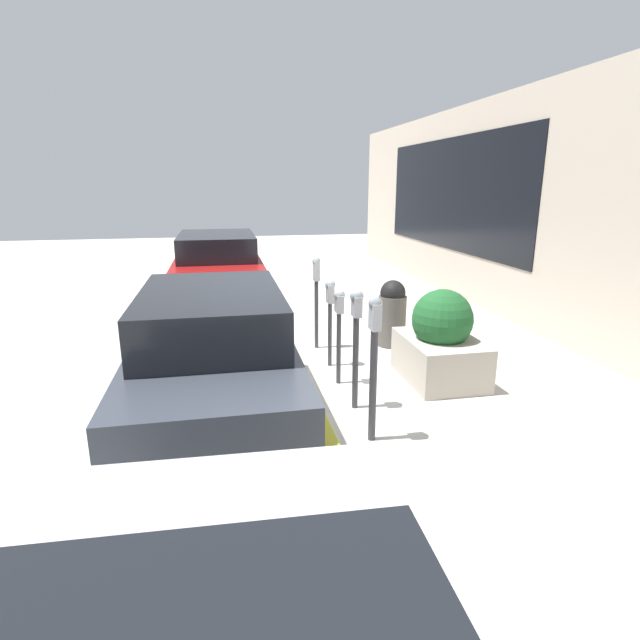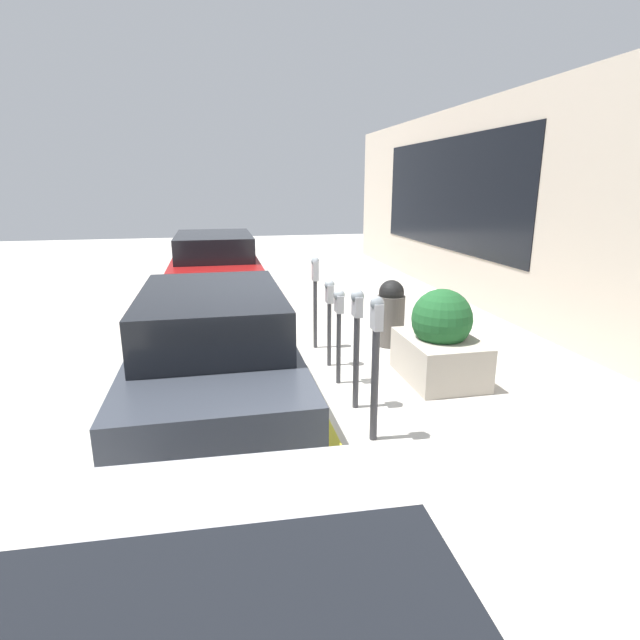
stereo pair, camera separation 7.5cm
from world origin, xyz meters
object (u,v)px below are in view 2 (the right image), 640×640
object	(u,v)px
parking_meter_farthest	(315,287)
parked_car_rear	(215,266)
parked_car_middle	(214,344)
parking_meter_second	(357,328)
parking_meter_middle	(339,316)
trash_bin	(391,313)
parking_meter_nearest	(376,351)
parking_meter_fourth	(329,304)
planter_box	(440,342)

from	to	relation	value
parking_meter_farthest	parked_car_rear	size ratio (longest dim) A/B	0.32
parking_meter_farthest	parked_car_middle	xyz separation A→B (m)	(-1.84, 1.62, -0.27)
parking_meter_second	parking_meter_middle	bearing A→B (deg)	1.28
parking_meter_farthest	parked_car_middle	distance (m)	2.47
parking_meter_second	parking_meter_farthest	distance (m)	2.34
parked_car_middle	parking_meter_farthest	bearing A→B (deg)	-41.33
trash_bin	parking_meter_nearest	bearing A→B (deg)	157.33
parking_meter_middle	trash_bin	size ratio (longest dim) A/B	1.17
parking_meter_nearest	parking_meter_second	size ratio (longest dim) A/B	1.07
parking_meter_middle	parking_meter_farthest	size ratio (longest dim) A/B	0.86
parking_meter_middle	parking_meter_fourth	world-z (taller)	parking_meter_fourth
planter_box	parked_car_rear	distance (m)	6.11
parking_meter_fourth	parked_car_rear	world-z (taller)	parked_car_rear
parking_meter_middle	parking_meter_fourth	xyz separation A→B (m)	(0.69, -0.03, -0.00)
parking_meter_nearest	parking_meter_second	world-z (taller)	parking_meter_nearest
parking_meter_nearest	parked_car_rear	distance (m)	6.95
parking_meter_fourth	trash_bin	xyz separation A→B (m)	(0.75, -1.22, -0.38)
parked_car_middle	parking_meter_middle	bearing A→B (deg)	-80.10
trash_bin	parking_meter_fourth	bearing A→B (deg)	121.57
parking_meter_fourth	parking_meter_farthest	size ratio (longest dim) A/B	0.87
parking_meter_middle	planter_box	world-z (taller)	parking_meter_middle
parking_meter_farthest	planter_box	bearing A→B (deg)	-140.64
parking_meter_nearest	parking_meter_farthest	distance (m)	3.14
parking_meter_nearest	parking_meter_fourth	world-z (taller)	parking_meter_nearest
parking_meter_second	parked_car_middle	distance (m)	1.74
parked_car_middle	trash_bin	xyz separation A→B (m)	(1.72, -2.88, -0.19)
parked_car_rear	parking_meter_second	bearing A→B (deg)	-165.25
parking_meter_nearest	parking_meter_middle	distance (m)	1.58
parking_meter_fourth	parked_car_rear	distance (m)	4.78
trash_bin	parking_meter_farthest	bearing A→B (deg)	84.59
parking_meter_fourth	parking_meter_farthest	world-z (taller)	parking_meter_farthest
parking_meter_fourth	parked_car_rear	size ratio (longest dim) A/B	0.27
parking_meter_second	parked_car_rear	bearing A→B (deg)	14.79
parking_meter_second	trash_bin	size ratio (longest dim) A/B	1.32
planter_box	trash_bin	world-z (taller)	planter_box
parking_meter_nearest	trash_bin	world-z (taller)	parking_meter_nearest
parking_meter_middle	parking_meter_fourth	distance (m)	0.69
parking_meter_farthest	parked_car_rear	distance (m)	3.96
parking_meter_second	planter_box	bearing A→B (deg)	-65.13
planter_box	parked_car_middle	distance (m)	3.03
parking_meter_farthest	planter_box	world-z (taller)	parking_meter_farthest
parking_meter_middle	planter_box	size ratio (longest dim) A/B	1.00
parking_meter_middle	parking_meter_farthest	distance (m)	1.56
parked_car_rear	planter_box	bearing A→B (deg)	-151.08
parking_meter_nearest	parked_car_middle	bearing A→B (deg)	51.12
parking_meter_farthest	planter_box	size ratio (longest dim) A/B	1.16
parking_meter_nearest	parked_car_middle	xyz separation A→B (m)	(1.30, 1.61, -0.24)
parking_meter_second	parking_meter_fourth	world-z (taller)	parking_meter_second
parking_meter_second	parking_meter_middle	distance (m)	0.79
parking_meter_middle	trash_bin	world-z (taller)	parking_meter_middle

